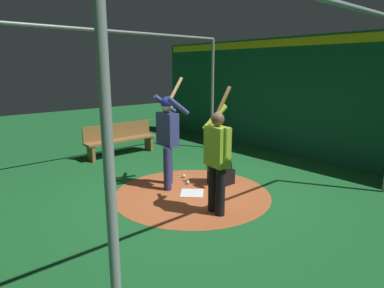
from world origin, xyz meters
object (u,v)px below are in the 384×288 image
Objects in this scene: catcher at (220,165)px; baseball_0 at (184,176)px; baseball_1 at (188,182)px; visitor at (217,156)px; home_plate at (192,193)px; bench at (120,138)px; batter at (168,133)px.

catcher is 13.33× the size of baseball_0.
visitor is at bearing 68.62° from baseball_1.
visitor reaches higher than home_plate.
baseball_1 is at bearing -40.05° from catcher.
visitor is at bearing 81.35° from bench.
baseball_0 is 1.00× the size of baseball_1.
visitor reaches higher than bench.
baseball_0 is at bearing -118.18° from baseball_1.
home_plate is at bearing -97.27° from visitor.
baseball_0 is at bearing -104.71° from visitor.
batter is at bearing 19.81° from baseball_0.
bench is at bearing -100.05° from batter.
baseball_0 is (-0.46, -0.79, 0.03)m from home_plate.
catcher reaches higher than bench.
bench is 2.58m from baseball_0.
baseball_0 is at bearing -160.19° from batter.
baseball_0 is (0.30, -0.77, -0.35)m from catcher.
baseball_1 is (-0.27, -0.44, 0.03)m from home_plate.
batter is 1.48m from visitor.
visitor is at bearing 41.94° from catcher.
catcher is at bearing -129.88° from visitor.
baseball_1 is (-0.36, 0.16, -1.03)m from batter.
home_plate is 5.68× the size of baseball_0.
bench is at bearing -90.47° from visitor.
home_plate is 0.52m from baseball_1.
batter is 1.11m from baseball_1.
visitor reaches higher than baseball_0.
baseball_1 is at bearing 156.15° from batter.
bench is (-0.40, -3.34, 0.44)m from home_plate.
batter is 1.23m from catcher.
catcher is 13.33× the size of baseball_1.
baseball_1 reaches higher than home_plate.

